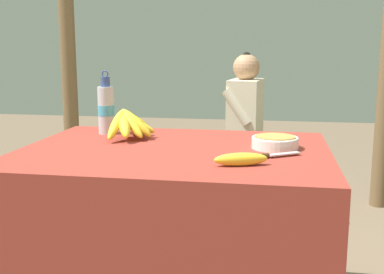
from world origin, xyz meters
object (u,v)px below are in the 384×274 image
Objects in this scene: knife at (271,155)px; seated_vendor at (238,124)px; support_post_near at (66,20)px; loose_banana_front at (241,159)px; serving_bowl at (275,142)px; banana_bunch_ripe at (129,123)px; water_bottle at (106,109)px; banana_bunch_green at (165,141)px; wooden_bench at (212,163)px.

seated_vendor is (-0.23, 1.51, -0.12)m from knife.
seated_vendor is at bearing -16.43° from support_post_near.
loose_banana_front is 1.13× the size of knife.
loose_banana_front is 0.07× the size of support_post_near.
banana_bunch_ripe is at bearing 170.66° from serving_bowl.
water_bottle reaches higher than loose_banana_front.
banana_bunch_green is at bearing 119.31° from serving_bowl.
banana_bunch_green is (-0.34, 0.00, 0.15)m from wooden_bench.
loose_banana_front is 0.70× the size of banana_bunch_green.
serving_bowl is 0.17m from knife.
seated_vendor reaches higher than banana_bunch_green.
loose_banana_front is at bearing -53.50° from support_post_near.
serving_bowl is at bearing -14.93° from water_bottle.
support_post_near is at bearing 119.13° from water_bottle.
banana_bunch_ripe is 0.18m from water_bottle.
serving_bowl reaches higher than knife.
water_bottle is 0.87m from knife.
support_post_near reaches higher than loose_banana_front.
banana_bunch_ripe is 0.65m from serving_bowl.
knife reaches higher than wooden_bench.
seated_vendor is at bearing -8.26° from wooden_bench.
knife reaches higher than banana_bunch_green.
banana_bunch_green is at bearing -23.67° from support_post_near.
banana_bunch_green is at bearing 3.94° from seated_vendor.
loose_banana_front is 0.17× the size of seated_vendor.
serving_bowl is 0.14× the size of wooden_bench.
seated_vendor is (-0.24, 1.34, -0.14)m from serving_bowl.
loose_banana_front is (-0.12, -0.31, -0.01)m from serving_bowl.
loose_banana_front is at bearing -79.63° from wooden_bench.
knife is 0.62× the size of banana_bunch_green.
water_bottle is 1.22m from banana_bunch_green.
serving_bowl is (0.64, -0.11, -0.04)m from banana_bunch_ripe.
knife is 1.65m from wooden_bench.
banana_bunch_ripe reaches higher than serving_bowl.
water_bottle is at bearing 144.16° from banana_bunch_ripe.
loose_banana_front is at bearing -159.33° from knife.
banana_bunch_ripe reaches higher than wooden_bench.
water_bottle is 1.83m from support_post_near.
wooden_bench is at bearing -17.59° from support_post_near.
seated_vendor is (0.40, 1.23, -0.19)m from banana_bunch_ripe.
water_bottle is at bearing 71.44° from seated_vendor.
serving_bowl is 0.33m from loose_banana_front.
water_bottle is (-0.14, 0.10, 0.05)m from banana_bunch_ripe.
serving_bowl is at bearing 107.38° from seated_vendor.
water_bottle is 1.07× the size of banana_bunch_green.
knife is 2.59m from support_post_near.
loose_banana_front is 2.64m from support_post_near.
banana_bunch_ripe is at bearing -84.28° from banana_bunch_green.
wooden_bench is at bearing 100.37° from loose_banana_front.
wooden_bench is (-0.41, 1.54, -0.42)m from knife.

